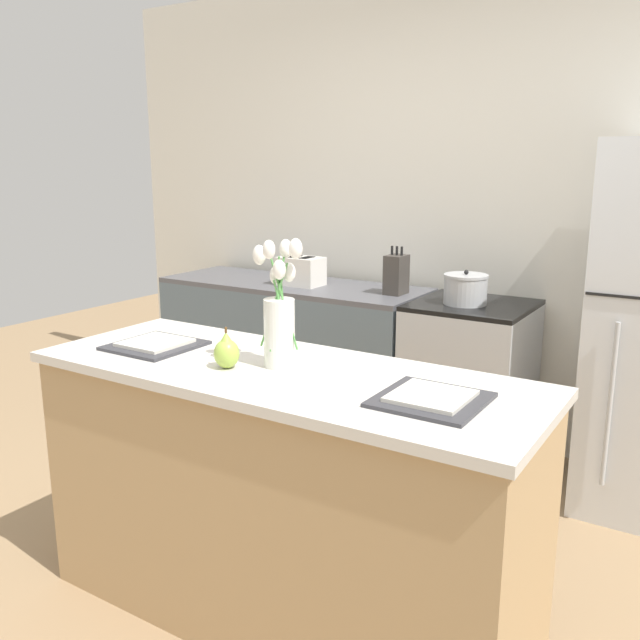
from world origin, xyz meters
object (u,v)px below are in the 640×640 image
Objects in this scene: flower_vase at (279,315)px; cooking_pot at (465,289)px; plate_setting_left at (155,344)px; plate_setting_right at (431,398)px; toaster at (301,271)px; pear_figurine at (227,352)px; stove_range at (469,385)px; knife_block at (396,274)px.

flower_vase is 1.54m from cooking_pot.
flower_vase is 1.92× the size of cooking_pot.
cooking_pot reaches higher than plate_setting_left.
plate_setting_right is (0.58, -0.05, -0.17)m from flower_vase.
toaster is (-0.95, 1.54, -0.14)m from flower_vase.
plate_setting_left is (-0.40, 0.06, -0.05)m from pear_figurine.
cooking_pot is (1.04, -0.01, -0.01)m from toaster.
plate_setting_right is 2.21m from toaster.
flower_vase is at bearing 38.63° from pear_figurine.
stove_range is 2.05× the size of flower_vase.
toaster is at bearing -177.87° from stove_range.
flower_vase is 0.22m from pear_figurine.
stove_range is 3.23× the size of toaster.
pear_figurine is at bearing -98.69° from stove_range.
flower_vase is 1.81m from toaster.
knife_block is (0.20, 1.64, 0.06)m from plate_setting_left.
cooking_pot is at bearing -0.37° from toaster.
knife_block reaches higher than stove_range.
flower_vase is (-0.12, -1.58, 0.67)m from stove_range.
pear_figurine is 0.41m from plate_setting_left.
pear_figurine reaches higher than stove_range.
stove_range is 1.72m from flower_vase.
stove_range is 3.94× the size of cooking_pot.
flower_vase is 1.63m from knife_block.
plate_setting_left is 1.12× the size of knife_block.
knife_block is at bearing 82.91° from plate_setting_left.
cooking_pot reaches higher than toaster.
flower_vase is at bearing 174.82° from plate_setting_right.
pear_figurine is (-0.14, -0.11, -0.12)m from flower_vase.
plate_setting_right is at bearing -5.18° from flower_vase.
plate_setting_right reaches higher than stove_range.
flower_vase reaches higher than knife_block.
toaster is 0.61m from knife_block.
plate_setting_left is at bearing -112.10° from stove_range.
toaster is (-0.41, 1.59, 0.03)m from plate_setting_left.
knife_block is (0.61, 0.05, 0.03)m from toaster.
cooking_pot is at bearing 107.18° from plate_setting_right.
flower_vase reaches higher than stove_range.
toaster is (-1.07, -0.04, 0.54)m from stove_range.
plate_setting_right is 1.88m from knife_block.
knife_block is at bearing 119.24° from plate_setting_right.
stove_range is 1.20m from toaster.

